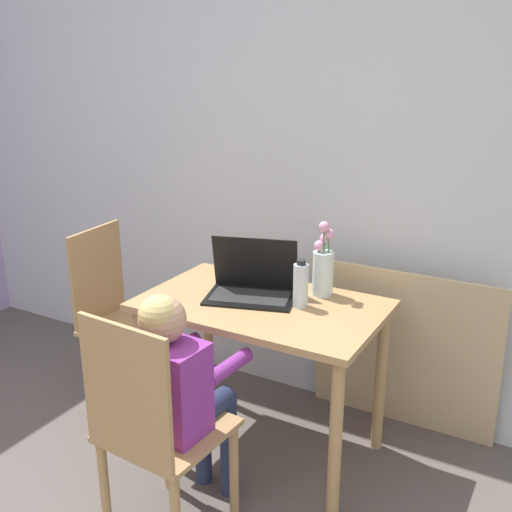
{
  "coord_description": "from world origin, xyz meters",
  "views": [
    {
      "loc": [
        1.35,
        -0.44,
        1.7
      ],
      "look_at": [
        0.14,
        1.7,
        0.91
      ],
      "focal_mm": 42.0,
      "sensor_mm": 36.0,
      "label": 1
    }
  ],
  "objects_px": {
    "person_seated": "(177,381)",
    "flower_vase": "(323,267)",
    "chair_occupied": "(154,431)",
    "laptop": "(252,283)",
    "chair_spare": "(119,316)",
    "water_bottle": "(301,285)"
  },
  "relations": [
    {
      "from": "person_seated",
      "to": "flower_vase",
      "type": "distance_m",
      "value": 0.83
    },
    {
      "from": "person_seated",
      "to": "chair_occupied",
      "type": "bearing_deg",
      "value": 90.0
    },
    {
      "from": "laptop",
      "to": "water_bottle",
      "type": "bearing_deg",
      "value": -20.0
    },
    {
      "from": "chair_spare",
      "to": "person_seated",
      "type": "distance_m",
      "value": 0.98
    },
    {
      "from": "chair_occupied",
      "to": "flower_vase",
      "type": "height_order",
      "value": "flower_vase"
    },
    {
      "from": "chair_spare",
      "to": "water_bottle",
      "type": "relative_size",
      "value": 4.48
    },
    {
      "from": "chair_occupied",
      "to": "flower_vase",
      "type": "distance_m",
      "value": 1.0
    },
    {
      "from": "laptop",
      "to": "water_bottle",
      "type": "height_order",
      "value": "laptop"
    },
    {
      "from": "person_seated",
      "to": "laptop",
      "type": "height_order",
      "value": "laptop"
    },
    {
      "from": "chair_spare",
      "to": "flower_vase",
      "type": "bearing_deg",
      "value": -83.86
    },
    {
      "from": "person_seated",
      "to": "laptop",
      "type": "distance_m",
      "value": 0.63
    },
    {
      "from": "person_seated",
      "to": "flower_vase",
      "type": "xyz_separation_m",
      "value": [
        0.24,
        0.76,
        0.25
      ]
    },
    {
      "from": "chair_spare",
      "to": "water_bottle",
      "type": "height_order",
      "value": "water_bottle"
    },
    {
      "from": "flower_vase",
      "to": "chair_spare",
      "type": "bearing_deg",
      "value": -169.47
    },
    {
      "from": "chair_occupied",
      "to": "laptop",
      "type": "bearing_deg",
      "value": -84.95
    },
    {
      "from": "laptop",
      "to": "flower_vase",
      "type": "distance_m",
      "value": 0.32
    },
    {
      "from": "chair_spare",
      "to": "laptop",
      "type": "distance_m",
      "value": 0.82
    },
    {
      "from": "chair_spare",
      "to": "water_bottle",
      "type": "distance_m",
      "value": 1.06
    },
    {
      "from": "flower_vase",
      "to": "water_bottle",
      "type": "bearing_deg",
      "value": -99.13
    },
    {
      "from": "person_seated",
      "to": "water_bottle",
      "type": "bearing_deg",
      "value": -106.13
    },
    {
      "from": "person_seated",
      "to": "flower_vase",
      "type": "bearing_deg",
      "value": -103.83
    },
    {
      "from": "water_bottle",
      "to": "person_seated",
      "type": "bearing_deg",
      "value": -109.8
    }
  ]
}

